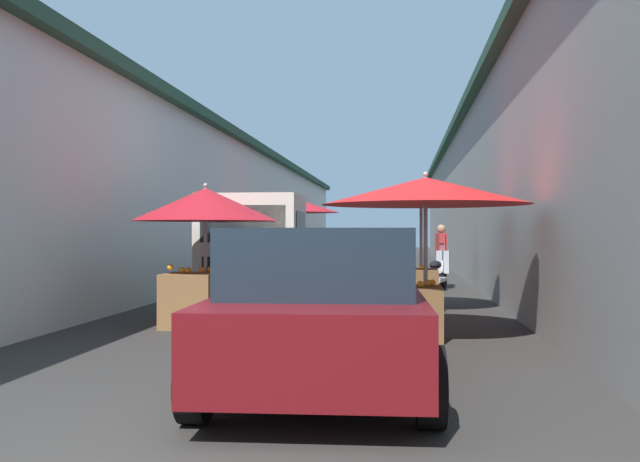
# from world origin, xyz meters

# --- Properties ---
(ground) EXTENTS (90.00, 90.00, 0.00)m
(ground) POSITION_xyz_m (13.50, 0.00, 0.00)
(ground) COLOR #33302D
(building_left_whitewash) EXTENTS (49.80, 7.50, 4.40)m
(building_left_whitewash) POSITION_xyz_m (15.75, 6.87, 2.21)
(building_left_whitewash) COLOR silver
(building_left_whitewash) RESTS_ON ground
(building_right_concrete) EXTENTS (49.80, 7.50, 5.00)m
(building_right_concrete) POSITION_xyz_m (15.75, -6.87, 2.51)
(building_right_concrete) COLOR gray
(building_right_concrete) RESTS_ON ground
(fruit_stall_mid_lane) EXTENTS (2.11, 2.11, 2.39)m
(fruit_stall_mid_lane) POSITION_xyz_m (16.31, 1.34, 1.75)
(fruit_stall_mid_lane) COLOR #9E9EA3
(fruit_stall_mid_lane) RESTS_ON ground
(fruit_stall_near_right) EXTENTS (2.20, 2.20, 2.16)m
(fruit_stall_near_right) POSITION_xyz_m (6.23, 1.45, 1.59)
(fruit_stall_near_right) COLOR #9E9EA3
(fruit_stall_near_right) RESTS_ON ground
(fruit_stall_far_right) EXTENTS (2.43, 2.43, 2.34)m
(fruit_stall_far_right) POSITION_xyz_m (8.60, -1.86, 1.77)
(fruit_stall_far_right) COLOR #9E9EA3
(fruit_stall_far_right) RESTS_ON ground
(fruit_stall_far_left) EXTENTS (2.78, 2.78, 2.22)m
(fruit_stall_far_left) POSITION_xyz_m (5.42, -1.82, 1.78)
(fruit_stall_far_left) COLOR #9E9EA3
(fruit_stall_far_left) RESTS_ON ground
(hatchback_car) EXTENTS (3.98, 2.05, 1.45)m
(hatchback_car) POSITION_xyz_m (2.51, -0.81, 0.74)
(hatchback_car) COLOR #600F14
(hatchback_car) RESTS_ON ground
(delivery_truck) EXTENTS (4.93, 1.99, 2.08)m
(delivery_truck) POSITION_xyz_m (8.90, 1.14, 1.04)
(delivery_truck) COLOR black
(delivery_truck) RESTS_ON ground
(vendor_by_crates) EXTENTS (0.63, 0.28, 1.60)m
(vendor_by_crates) POSITION_xyz_m (13.67, -2.52, 0.92)
(vendor_by_crates) COLOR #232328
(vendor_by_crates) RESTS_ON ground
(parked_scooter) EXTENTS (1.66, 0.60, 1.14)m
(parked_scooter) POSITION_xyz_m (12.81, -2.41, 0.45)
(parked_scooter) COLOR black
(parked_scooter) RESTS_ON ground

